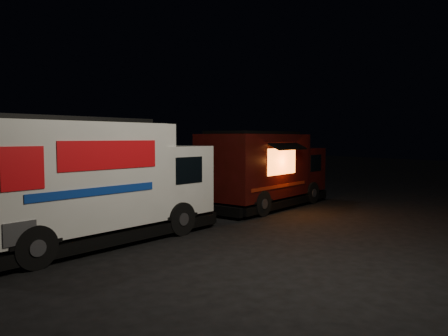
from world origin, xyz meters
The scene contains 3 objects.
ground centered at (0.00, 0.00, 0.00)m, with size 80.00×80.00×0.00m, color black.
white_truck centered at (-2.37, 1.29, 1.46)m, with size 6.44×2.20×2.92m, color silver, non-canonical shape.
red_truck centered at (4.40, 3.12, 1.35)m, with size 5.79×2.13×2.69m, color #370A0A, non-canonical shape.
Camera 1 is at (-5.60, -8.86, 2.48)m, focal length 35.00 mm.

